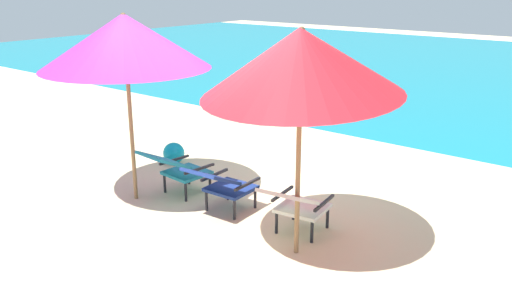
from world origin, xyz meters
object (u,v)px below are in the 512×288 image
(lounge_chair_left, at_px, (176,167))
(beach_ball, at_px, (174,153))
(beach_umbrella_right, at_px, (301,62))
(lounge_chair_center, at_px, (222,183))
(lounge_chair_right, at_px, (296,203))
(beach_umbrella_left, at_px, (125,41))

(lounge_chair_left, relative_size, beach_ball, 2.74)
(lounge_chair_left, xyz_separation_m, beach_umbrella_right, (2.09, -0.28, 1.61))
(beach_umbrella_right, bearing_deg, lounge_chair_left, 172.45)
(lounge_chair_center, xyz_separation_m, beach_umbrella_right, (1.25, -0.23, 1.61))
(lounge_chair_left, height_order, lounge_chair_center, same)
(lounge_chair_center, relative_size, lounge_chair_right, 0.96)
(lounge_chair_center, height_order, lounge_chair_right, same)
(beach_umbrella_left, bearing_deg, beach_ball, 116.42)
(beach_umbrella_left, distance_m, beach_ball, 2.35)
(lounge_chair_left, bearing_deg, beach_umbrella_right, -7.55)
(lounge_chair_right, bearing_deg, beach_umbrella_left, -169.79)
(lounge_chair_center, xyz_separation_m, beach_umbrella_left, (-1.21, -0.34, 1.64))
(lounge_chair_center, xyz_separation_m, lounge_chair_right, (1.04, 0.06, 0.00))
(beach_ball, bearing_deg, lounge_chair_right, -16.66)
(lounge_chair_center, relative_size, beach_umbrella_left, 0.35)
(lounge_chair_center, relative_size, beach_umbrella_right, 0.37)
(lounge_chair_right, relative_size, beach_umbrella_left, 0.36)
(lounge_chair_center, distance_m, lounge_chair_right, 1.04)
(lounge_chair_left, height_order, lounge_chair_right, same)
(lounge_chair_right, bearing_deg, beach_umbrella_right, -53.82)
(lounge_chair_center, distance_m, beach_umbrella_left, 2.06)
(beach_umbrella_right, xyz_separation_m, beach_ball, (-3.09, 1.15, -1.84))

